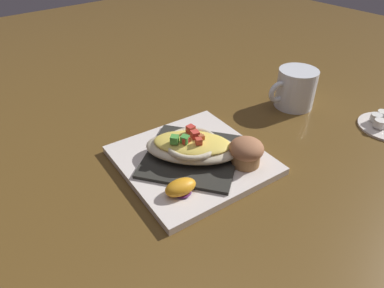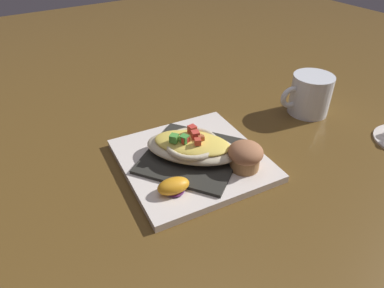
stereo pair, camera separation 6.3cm
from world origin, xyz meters
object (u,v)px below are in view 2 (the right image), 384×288
Objects in this scene: square_plate at (192,160)px; coffee_mug at (309,97)px; orange_garnish at (174,186)px; muffin at (245,155)px; gratin_dish at (192,146)px.

square_plate is 0.33m from coffee_mug.
muffin is at bearing 84.14° from orange_garnish.
muffin reaches higher than square_plate.
square_plate is 1.32× the size of gratin_dish.
muffin is at bearing -70.60° from coffee_mug.
square_plate is at bearing -140.40° from muffin.
gratin_dish is 0.10m from orange_garnish.
orange_garnish is (-0.01, -0.14, -0.02)m from muffin.
square_plate is at bearing 65.08° from gratin_dish.
orange_garnish is (0.06, -0.08, 0.02)m from square_plate.
gratin_dish is 3.23× the size of orange_garnish.
orange_garnish reaches higher than square_plate.
orange_garnish is at bearing -50.62° from square_plate.
muffin reaches higher than orange_garnish.
muffin is 0.28m from coffee_mug.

